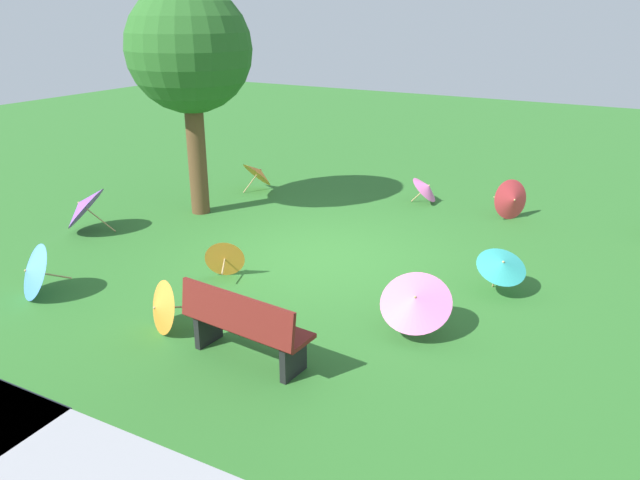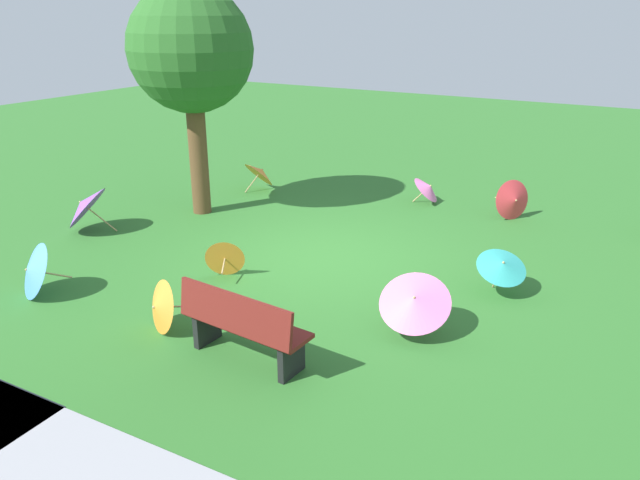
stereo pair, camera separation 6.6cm
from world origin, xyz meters
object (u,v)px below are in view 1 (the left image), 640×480
at_px(parasol_blue_0, 30,271).
at_px(parasol_orange_5, 259,172).
at_px(shade_tree, 189,52).
at_px(parasol_pink_1, 416,300).
at_px(parasol_red_1, 512,200).
at_px(parasol_purple_2, 82,206).
at_px(parasol_orange_0, 225,257).
at_px(parasol_orange_3, 159,308).
at_px(parasol_pink_0, 427,188).
at_px(parasol_teal_2, 502,265).
at_px(park_bench, 244,325).

distance_m(parasol_blue_0, parasol_orange_5, 6.03).
bearing_deg(shade_tree, parasol_orange_5, -93.48).
relative_size(parasol_pink_1, parasol_red_1, 1.32).
distance_m(parasol_orange_5, parasol_purple_2, 3.99).
bearing_deg(parasol_orange_0, parasol_orange_3, 101.44).
bearing_deg(shade_tree, parasol_pink_1, 155.81).
height_order(parasol_orange_0, parasol_blue_0, parasol_blue_0).
xyz_separation_m(parasol_pink_0, parasol_orange_5, (3.59, 0.93, 0.08)).
bearing_deg(parasol_teal_2, parasol_purple_2, 9.10).
relative_size(park_bench, parasol_orange_3, 2.20).
height_order(parasol_pink_1, parasol_blue_0, parasol_blue_0).
relative_size(park_bench, parasol_pink_0, 2.18).
xyz_separation_m(parasol_teal_2, parasol_red_1, (0.65, -3.43, -0.06)).
bearing_deg(parasol_blue_0, parasol_orange_5, -86.75).
distance_m(parasol_pink_1, parasol_red_1, 5.12).
distance_m(shade_tree, parasol_orange_3, 5.57).
distance_m(parasol_orange_3, parasol_red_1, 7.22).
xyz_separation_m(parasol_teal_2, parasol_purple_2, (7.22, 1.16, 0.05)).
relative_size(park_bench, parasol_red_1, 2.09).
distance_m(parasol_orange_3, parasol_orange_5, 6.44).
height_order(park_bench, parasol_purple_2, parasol_purple_2).
height_order(parasol_purple_2, parasol_red_1, parasol_purple_2).
relative_size(parasol_pink_1, parasol_purple_2, 0.85).
bearing_deg(parasol_teal_2, parasol_orange_0, 20.85).
height_order(park_bench, parasol_pink_1, park_bench).
xyz_separation_m(shade_tree, parasol_orange_0, (-2.36, 2.23, -2.78)).
bearing_deg(parasol_orange_0, shade_tree, -43.34).
distance_m(parasol_orange_0, parasol_pink_1, 3.16).
height_order(park_bench, shade_tree, shade_tree).
distance_m(park_bench, parasol_orange_0, 2.47).
bearing_deg(parasol_teal_2, parasol_orange_3, 43.31).
xyz_separation_m(parasol_orange_0, parasol_orange_3, (-0.36, 1.79, 0.04)).
xyz_separation_m(shade_tree, parasol_purple_2, (1.08, 1.94, -2.58)).
height_order(parasol_orange_0, parasol_orange_3, parasol_orange_3).
xyz_separation_m(park_bench, parasol_orange_5, (3.93, -5.90, -0.05)).
height_order(parasol_pink_1, parasol_purple_2, parasol_purple_2).
bearing_deg(parasol_teal_2, shade_tree, -7.25).
bearing_deg(parasol_blue_0, parasol_purple_2, -55.32).
xyz_separation_m(parasol_pink_1, parasol_red_1, (0.01, -5.12, -0.08)).
bearing_deg(parasol_orange_0, parasol_teal_2, -159.15).
bearing_deg(park_bench, parasol_pink_0, -87.19).
relative_size(shade_tree, parasol_purple_2, 3.56).
bearing_deg(park_bench, shade_tree, -44.91).
distance_m(parasol_teal_2, parasol_pink_1, 1.81).
distance_m(parasol_teal_2, parasol_blue_0, 6.62).
xyz_separation_m(parasol_orange_3, parasol_pink_1, (-2.79, -1.54, 0.12)).
distance_m(parasol_pink_0, parasol_teal_2, 4.34).
xyz_separation_m(parasol_orange_3, parasol_red_1, (-2.78, -6.66, 0.04)).
bearing_deg(parasol_pink_0, shade_tree, 37.05).
height_order(parasol_orange_3, parasol_red_1, parasol_red_1).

